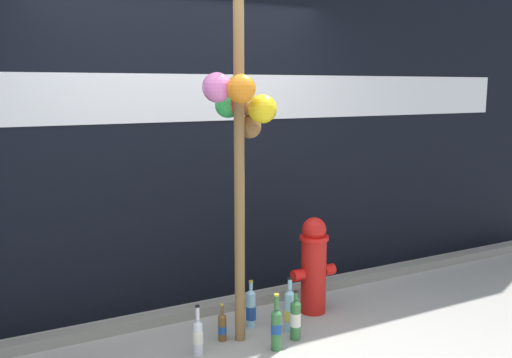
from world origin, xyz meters
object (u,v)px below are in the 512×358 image
fire_hydrant (314,265)px  bottle_1 (198,336)px  bottle_4 (251,309)px  bottle_5 (222,327)px  bottle_2 (276,328)px  bottle_3 (295,319)px  memorial_post (239,77)px  bottle_0 (290,310)px

fire_hydrant → bottle_1: 1.16m
bottle_4 → bottle_5: 0.31m
bottle_2 → bottle_3: size_ratio=1.11×
bottle_3 → memorial_post: bearing=154.2°
memorial_post → bottle_3: (0.36, -0.17, -1.72)m
bottle_5 → fire_hydrant: bearing=8.2°
bottle_2 → bottle_5: size_ratio=1.45×
bottle_3 → bottle_5: 0.53m
bottle_0 → bottle_1: bottle_0 is taller
bottle_1 → bottle_2: 0.54m
bottle_5 → bottle_0: bearing=-10.9°
bottle_4 → bottle_1: bearing=-156.8°
bottle_3 → bottle_4: bearing=117.9°
bottle_3 → bottle_4: bottle_3 is taller
memorial_post → fire_hydrant: size_ratio=3.86×
memorial_post → bottle_1: 1.78m
fire_hydrant → bottle_5: bearing=-171.8°
bottle_2 → bottle_0: bearing=41.5°
memorial_post → bottle_3: 1.76m
bottle_0 → bottle_5: (-0.51, 0.10, -0.06)m
fire_hydrant → bottle_5: (-0.87, -0.13, -0.29)m
bottle_5 → bottle_4: bearing=20.8°
memorial_post → bottle_2: memorial_post is taller
bottle_3 → bottle_2: bearing=-159.6°
bottle_1 → bottle_2: bearing=-20.9°
memorial_post → bottle_4: 1.75m
bottle_1 → bottle_5: size_ratio=1.26×
bottle_1 → bottle_4: bottle_4 is taller
memorial_post → bottle_0: memorial_post is taller
bottle_3 → bottle_5: bottle_3 is taller
bottle_2 → bottle_3: 0.22m
bottle_2 → bottle_3: bottle_2 is taller
bottle_1 → bottle_3: (0.71, -0.12, 0.02)m
memorial_post → bottle_3: bearing=-25.8°
bottle_2 → bottle_3: (0.21, 0.08, -0.01)m
fire_hydrant → bottle_4: (-0.58, -0.01, -0.25)m
bottle_1 → bottle_3: 0.72m
memorial_post → bottle_5: 1.77m
memorial_post → bottle_1: memorial_post is taller
bottle_1 → bottle_3: bottle_3 is taller
fire_hydrant → bottle_5: size_ratio=2.81×
memorial_post → bottle_5: memorial_post is taller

